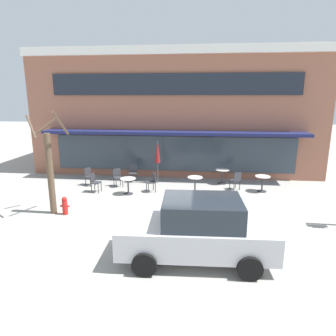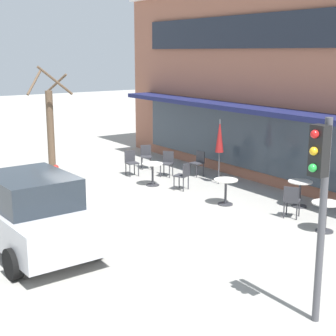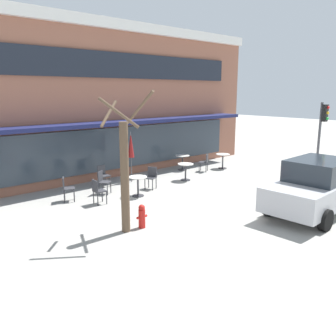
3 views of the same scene
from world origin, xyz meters
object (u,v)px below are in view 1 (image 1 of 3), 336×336
(patio_umbrella_green_folded, at_px, (158,152))
(cafe_chair_5, at_px, (236,179))
(cafe_table_by_tree, at_px, (128,183))
(cafe_chair_0, at_px, (95,181))
(parked_sedan, at_px, (198,230))
(cafe_chair_3, at_px, (133,172))
(cafe_table_streetside, at_px, (262,181))
(cafe_chair_4, at_px, (89,175))
(cafe_chair_1, at_px, (118,176))
(cafe_chair_2, at_px, (152,181))
(fire_hydrant, at_px, (65,206))
(cafe_table_mid_patio, at_px, (222,174))
(cafe_table_near_wall, at_px, (195,182))
(street_tree, at_px, (50,169))

(patio_umbrella_green_folded, bearing_deg, cafe_chair_5, -11.02)
(cafe_table_by_tree, height_order, cafe_chair_5, cafe_chair_5)
(cafe_chair_0, height_order, parked_sedan, parked_sedan)
(cafe_chair_5, bearing_deg, cafe_chair_3, 170.01)
(cafe_table_streetside, distance_m, cafe_chair_4, 8.53)
(cafe_chair_1, xyz_separation_m, cafe_chair_2, (1.87, -0.66, 0.00))
(cafe_table_streetside, height_order, fire_hydrant, cafe_table_streetside)
(cafe_chair_0, distance_m, parked_sedan, 7.36)
(cafe_table_mid_patio, relative_size, cafe_chair_3, 0.85)
(cafe_table_near_wall, bearing_deg, cafe_table_by_tree, -169.72)
(cafe_chair_4, bearing_deg, cafe_table_mid_patio, 8.30)
(patio_umbrella_green_folded, bearing_deg, cafe_table_mid_patio, 3.99)
(cafe_chair_4, height_order, cafe_chair_5, same)
(cafe_chair_3, relative_size, parked_sedan, 0.21)
(patio_umbrella_green_folded, relative_size, cafe_chair_4, 2.47)
(cafe_table_by_tree, xyz_separation_m, parked_sedan, (3.24, -5.34, 0.36))
(patio_umbrella_green_folded, xyz_separation_m, cafe_chair_5, (3.91, -0.76, -1.10))
(cafe_table_streetside, height_order, street_tree, street_tree)
(cafe_chair_1, distance_m, street_tree, 4.21)
(cafe_table_by_tree, xyz_separation_m, fire_hydrant, (-1.84, -2.64, -0.16))
(cafe_table_streetside, xyz_separation_m, cafe_chair_0, (-7.87, -0.92, 0.01))
(patio_umbrella_green_folded, relative_size, fire_hydrant, 3.12)
(patio_umbrella_green_folded, relative_size, cafe_chair_3, 2.47)
(cafe_table_near_wall, height_order, parked_sedan, parked_sedan)
(patio_umbrella_green_folded, height_order, cafe_chair_3, patio_umbrella_green_folded)
(cafe_chair_0, bearing_deg, cafe_chair_1, 50.91)
(cafe_chair_5, xyz_separation_m, fire_hydrant, (-6.85, -3.83, -0.17))
(cafe_table_near_wall, xyz_separation_m, fire_hydrant, (-4.90, -3.20, -0.16))
(cafe_chair_3, height_order, street_tree, street_tree)
(cafe_table_near_wall, height_order, street_tree, street_tree)
(cafe_chair_0, xyz_separation_m, fire_hydrant, (-0.19, -2.79, -0.17))
(cafe_chair_4, bearing_deg, patio_umbrella_green_folded, 12.42)
(cafe_chair_2, distance_m, fire_hydrant, 4.27)
(cafe_table_near_wall, height_order, cafe_chair_4, cafe_chair_4)
(cafe_table_streetside, relative_size, cafe_table_by_tree, 1.00)
(cafe_table_mid_patio, height_order, patio_umbrella_green_folded, patio_umbrella_green_folded)
(cafe_chair_1, relative_size, fire_hydrant, 1.26)
(cafe_table_mid_patio, bearing_deg, cafe_table_near_wall, -130.08)
(cafe_table_near_wall, xyz_separation_m, cafe_table_mid_patio, (1.36, 1.62, 0.00))
(patio_umbrella_green_folded, bearing_deg, cafe_table_by_tree, -119.50)
(cafe_chair_0, height_order, fire_hydrant, cafe_chair_0)
(cafe_table_by_tree, distance_m, fire_hydrant, 3.22)
(cafe_table_by_tree, height_order, cafe_table_mid_patio, same)
(cafe_table_near_wall, distance_m, cafe_table_by_tree, 3.11)
(cafe_chair_5, bearing_deg, cafe_chair_0, -171.14)
(cafe_table_near_wall, bearing_deg, fire_hydrant, -146.86)
(cafe_chair_3, xyz_separation_m, street_tree, (-2.10, -4.67, 1.25))
(patio_umbrella_green_folded, distance_m, cafe_chair_3, 1.74)
(cafe_table_mid_patio, xyz_separation_m, cafe_chair_2, (-3.37, -1.68, 0.01))
(cafe_table_streetside, height_order, cafe_chair_2, cafe_chair_2)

